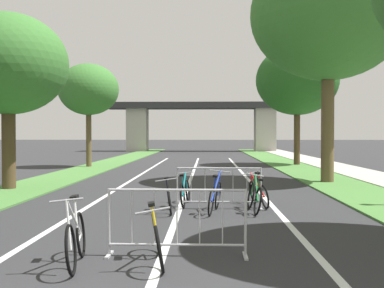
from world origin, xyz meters
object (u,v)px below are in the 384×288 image
Objects in this scene: bicycle_green_2 at (255,197)px; bicycle_white_4 at (76,239)px; tree_right_pine_near at (328,15)px; bicycle_red_3 at (258,193)px; crowd_barrier_second at (219,188)px; tree_left_oak_near at (8,65)px; tree_right_cypress_far at (297,80)px; bicycle_black_6 at (169,198)px; bicycle_blue_0 at (215,196)px; bicycle_teal_5 at (185,192)px; bicycle_yellow_1 at (157,238)px; tree_left_oak_mid at (89,90)px; crowd_barrier_nearest at (177,223)px.

bicycle_green_2 is 5.62m from bicycle_white_4.
bicycle_red_3 is at bearing -118.81° from tree_right_pine_near.
tree_left_oak_near is at bearing 151.29° from crowd_barrier_second.
tree_right_cypress_far reaches higher than bicycle_red_3.
tree_right_cypress_far is 18.93m from bicycle_black_6.
bicycle_blue_0 reaches higher than bicycle_teal_5.
tree_left_oak_near is 8.20m from bicycle_black_6.
bicycle_yellow_1 is (5.99, -8.89, -3.87)m from tree_left_oak_near.
crowd_barrier_nearest is at bearing -72.01° from tree_left_oak_mid.
tree_left_oak_mid is at bearing 113.62° from bicycle_green_2.
bicycle_blue_0 is at bearing -148.81° from bicycle_red_3.
bicycle_red_3 is at bearing 70.50° from crowd_barrier_nearest.
crowd_barrier_nearest is 4.47m from bicycle_green_2.
crowd_barrier_nearest reaches higher than bicycle_blue_0.
bicycle_yellow_1 is 4.58m from bicycle_black_6.
bicycle_white_4 is at bearing -119.19° from tree_right_pine_near.
tree_right_cypress_far is 23.58m from bicycle_white_4.
bicycle_red_3 is 1.94m from bicycle_teal_5.
tree_right_cypress_far is 3.33× the size of crowd_barrier_second.
bicycle_red_3 is at bearing -60.32° from tree_left_oak_mid.
bicycle_yellow_1 is (-0.92, -4.47, -0.03)m from bicycle_blue_0.
bicycle_white_4 is 4.83m from bicycle_black_6.
bicycle_yellow_1 is 5.89m from bicycle_red_3.
bicycle_white_4 is (-1.15, -0.16, 0.03)m from bicycle_yellow_1.
tree_left_oak_near reaches higher than bicycle_red_3.
tree_left_oak_near is 11.39m from bicycle_yellow_1.
bicycle_yellow_1 is 1.03× the size of bicycle_red_3.
crowd_barrier_nearest is 1.32× the size of bicycle_green_2.
tree_left_oak_mid is at bearing 115.64° from crowd_barrier_second.
bicycle_yellow_1 is at bearing -115.02° from tree_right_pine_near.
crowd_barrier_second is at bearing -28.71° from tree_left_oak_near.
crowd_barrier_second reaches higher than bicycle_black_6.
crowd_barrier_nearest is 4.12m from bicycle_blue_0.
crowd_barrier_second is 5.15m from bicycle_yellow_1.
tree_left_oak_near reaches higher than bicycle_blue_0.
bicycle_red_3 reaches higher than bicycle_black_6.
tree_right_pine_near reaches higher than crowd_barrier_nearest.
bicycle_teal_5 is (6.13, -14.04, -4.04)m from tree_left_oak_mid.
bicycle_black_6 is at bearing -36.70° from tree_left_oak_near.
bicycle_blue_0 is at bearing -65.55° from tree_left_oak_mid.
bicycle_black_6 is at bearing -110.25° from tree_right_cypress_far.
tree_left_oak_mid is 20.80m from bicycle_white_4.
bicycle_teal_5 is (-1.74, 1.06, -0.01)m from bicycle_green_2.
bicycle_white_4 is at bearing -61.89° from tree_left_oak_near.
bicycle_green_2 is 2.03m from bicycle_teal_5.
tree_right_cypress_far is 4.19× the size of bicycle_blue_0.
bicycle_green_2 is at bearing -103.93° from tree_right_cypress_far.
bicycle_red_3 is at bearing -162.56° from bicycle_black_6.
crowd_barrier_second reaches higher than bicycle_blue_0.
bicycle_green_2 reaches higher than bicycle_teal_5.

